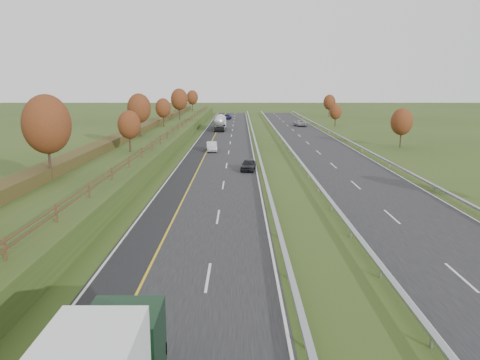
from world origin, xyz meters
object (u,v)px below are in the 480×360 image
object	(u,v)px
road_tanker	(220,122)
car_silver_mid	(212,146)
car_dark_near	(248,165)
car_oncoming	(300,123)
car_small_far	(227,117)

from	to	relation	value
road_tanker	car_silver_mid	bearing A→B (deg)	-89.85
car_dark_near	car_oncoming	size ratio (longest dim) A/B	0.73
road_tanker	car_silver_mid	distance (m)	34.81
car_silver_mid	car_dark_near	bearing A→B (deg)	-77.52
car_dark_near	car_small_far	size ratio (longest dim) A/B	0.79
car_small_far	car_oncoming	xyz separation A→B (m)	(18.96, -22.87, 0.03)
road_tanker	car_small_far	size ratio (longest dim) A/B	2.17
road_tanker	car_silver_mid	world-z (taller)	road_tanker
car_dark_near	car_silver_mid	bearing A→B (deg)	115.83
car_silver_mid	car_small_far	size ratio (longest dim) A/B	0.88
car_small_far	car_dark_near	bearing A→B (deg)	-79.44
car_small_far	road_tanker	bearing A→B (deg)	-84.07
road_tanker	car_dark_near	bearing A→B (deg)	-83.79
car_silver_mid	car_small_far	distance (m)	67.67
car_dark_near	car_oncoming	xyz separation A→B (m)	(14.11, 61.62, 0.08)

